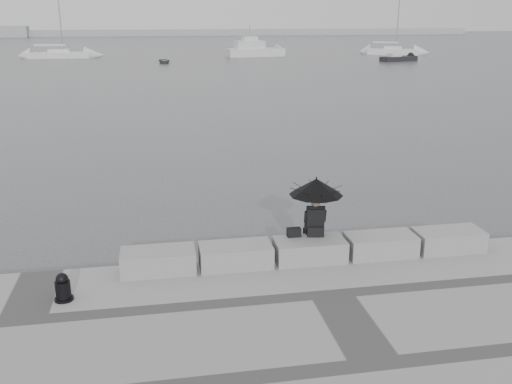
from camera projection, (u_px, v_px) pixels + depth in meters
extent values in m
plane|color=#434648|center=(304.00, 272.00, 13.59)|extent=(360.00, 360.00, 0.00)
cube|color=gray|center=(158.00, 261.00, 12.37)|extent=(1.60, 0.80, 0.50)
cube|color=gray|center=(236.00, 256.00, 12.66)|extent=(1.60, 0.80, 0.50)
cube|color=gray|center=(310.00, 250.00, 12.94)|extent=(1.60, 0.80, 0.50)
cube|color=gray|center=(380.00, 245.00, 13.23)|extent=(1.60, 0.80, 0.50)
cube|color=gray|center=(448.00, 240.00, 13.52)|extent=(1.60, 0.80, 0.50)
sphere|color=#726056|center=(316.00, 203.00, 12.95)|extent=(0.21, 0.21, 0.21)
cylinder|color=black|center=(316.00, 200.00, 12.92)|extent=(0.02, 0.02, 1.00)
cone|color=black|center=(316.00, 187.00, 12.83)|extent=(1.23, 1.23, 0.38)
sphere|color=black|center=(316.00, 178.00, 12.77)|extent=(0.04, 0.04, 0.04)
cube|color=black|center=(294.00, 232.00, 13.05)|extent=(0.31, 0.18, 0.20)
cylinder|color=black|center=(64.00, 299.00, 11.19)|extent=(0.37, 0.37, 0.06)
cylinder|color=black|center=(63.00, 291.00, 11.14)|extent=(0.29, 0.29, 0.41)
sphere|color=black|center=(62.00, 279.00, 11.06)|extent=(0.24, 0.24, 0.24)
cube|color=#9C9FA1|center=(162.00, 33.00, 158.94)|extent=(180.00, 6.00, 1.60)
cube|color=silver|center=(60.00, 55.00, 78.98)|extent=(8.30, 2.56, 0.90)
cube|color=silver|center=(59.00, 51.00, 78.80)|extent=(2.92, 1.66, 0.50)
cylinder|color=gray|center=(55.00, 7.00, 77.05)|extent=(0.16, 0.16, 12.00)
cylinder|color=gray|center=(59.00, 46.00, 78.60)|extent=(4.65, 0.19, 0.10)
cube|color=silver|center=(393.00, 52.00, 85.87)|extent=(7.81, 5.23, 0.90)
cube|color=silver|center=(393.00, 48.00, 85.69)|extent=(3.04, 2.52, 0.50)
cylinder|color=gray|center=(396.00, 7.00, 83.94)|extent=(0.16, 0.16, 12.00)
cylinder|color=gray|center=(393.00, 44.00, 85.49)|extent=(3.88, 1.80, 0.10)
cube|color=silver|center=(255.00, 53.00, 81.92)|extent=(8.44, 3.85, 1.20)
cube|color=silver|center=(255.00, 45.00, 81.59)|extent=(4.33, 2.72, 1.20)
cube|color=silver|center=(255.00, 38.00, 81.32)|extent=(2.23, 1.85, 0.60)
cylinder|color=gray|center=(255.00, 30.00, 80.99)|extent=(0.08, 0.08, 1.60)
cube|color=black|center=(399.00, 59.00, 73.91)|extent=(5.31, 3.03, 0.70)
cube|color=silver|center=(399.00, 55.00, 73.76)|extent=(1.81, 1.60, 0.50)
imported|color=gray|center=(164.00, 61.00, 70.85)|extent=(3.28, 1.71, 0.53)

